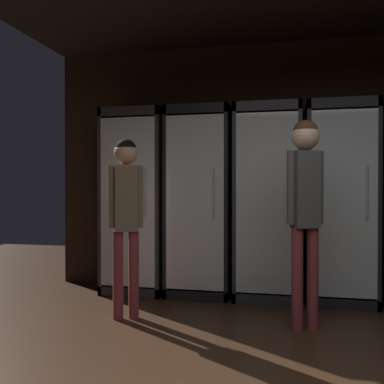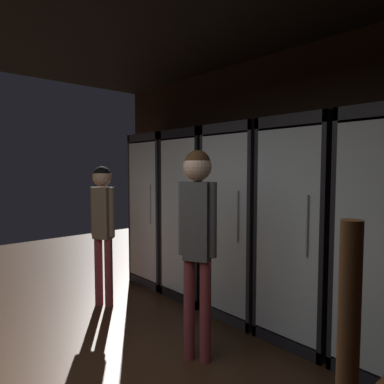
# 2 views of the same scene
# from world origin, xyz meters

# --- Properties ---
(wall_back) EXTENTS (6.00, 0.06, 2.80)m
(wall_back) POSITION_xyz_m (0.00, 3.03, 1.40)
(wall_back) COLOR black
(wall_back) RESTS_ON ground
(cooler_far_left) EXTENTS (0.69, 0.58, 2.05)m
(cooler_far_left) POSITION_xyz_m (-1.96, 2.74, 1.00)
(cooler_far_left) COLOR #2B2B30
(cooler_far_left) RESTS_ON ground
(cooler_left) EXTENTS (0.69, 0.58, 2.05)m
(cooler_left) POSITION_xyz_m (-1.22, 2.75, 1.00)
(cooler_left) COLOR black
(cooler_left) RESTS_ON ground
(cooler_center) EXTENTS (0.69, 0.58, 2.05)m
(cooler_center) POSITION_xyz_m (-0.49, 2.74, 1.01)
(cooler_center) COLOR #2B2B30
(cooler_center) RESTS_ON ground
(cooler_right) EXTENTS (0.69, 0.58, 2.05)m
(cooler_right) POSITION_xyz_m (0.24, 2.74, 0.99)
(cooler_right) COLOR black
(cooler_right) RESTS_ON ground
(shopper_near) EXTENTS (0.30, 0.23, 1.74)m
(shopper_near) POSITION_xyz_m (-0.14, 1.75, 1.14)
(shopper_near) COLOR brown
(shopper_near) RESTS_ON ground
(shopper_far) EXTENTS (0.29, 0.21, 1.61)m
(shopper_far) POSITION_xyz_m (-1.70, 1.72, 1.04)
(shopper_far) COLOR brown
(shopper_far) RESTS_ON ground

